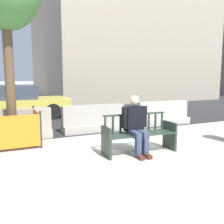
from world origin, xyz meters
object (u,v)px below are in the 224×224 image
at_px(jersey_barrier_centre, 94,121).
at_px(jersey_barrier_left, 14,127).
at_px(seated_person, 136,124).
at_px(jersey_barrier_right, 162,115).
at_px(car_taxi_near, 17,102).
at_px(street_bench, 139,135).
at_px(construction_fence, 13,127).

xyz_separation_m(jersey_barrier_centre, jersey_barrier_left, (-2.37, -0.03, 0.00)).
height_order(seated_person, jersey_barrier_right, seated_person).
bearing_deg(car_taxi_near, seated_person, -72.24).
bearing_deg(car_taxi_near, jersey_barrier_right, -37.97).
relative_size(jersey_barrier_centre, car_taxi_near, 0.49).
xyz_separation_m(street_bench, seated_person, (-0.12, -0.05, 0.29)).
bearing_deg(seated_person, street_bench, 22.95).
distance_m(jersey_barrier_left, construction_fence, 0.65).
bearing_deg(car_taxi_near, street_bench, -71.09).
height_order(jersey_barrier_centre, jersey_barrier_right, same).
relative_size(seated_person, jersey_barrier_right, 0.65).
height_order(street_bench, construction_fence, construction_fence).
bearing_deg(construction_fence, street_bench, -36.22).
distance_m(jersey_barrier_left, jersey_barrier_right, 5.07).
bearing_deg(seated_person, jersey_barrier_right, 44.79).
height_order(jersey_barrier_centre, jersey_barrier_left, same).
relative_size(seated_person, jersey_barrier_left, 0.65).
distance_m(street_bench, car_taxi_near, 6.66).
distance_m(jersey_barrier_left, car_taxi_near, 3.79).
distance_m(street_bench, jersey_barrier_right, 3.66).
bearing_deg(jersey_barrier_right, seated_person, -135.21).
height_order(jersey_barrier_left, car_taxi_near, car_taxi_near).
distance_m(street_bench, jersey_barrier_left, 3.57).
relative_size(jersey_barrier_left, car_taxi_near, 0.49).
distance_m(seated_person, construction_fence, 3.15).
distance_m(seated_person, jersey_barrier_centre, 2.64).
height_order(jersey_barrier_left, construction_fence, construction_fence).
distance_m(jersey_barrier_centre, jersey_barrier_left, 2.37).
bearing_deg(street_bench, construction_fence, 143.78).
bearing_deg(jersey_barrier_centre, construction_fence, -164.70).
bearing_deg(construction_fence, jersey_barrier_left, 83.08).
xyz_separation_m(jersey_barrier_centre, construction_fence, (-2.44, -0.67, 0.12)).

